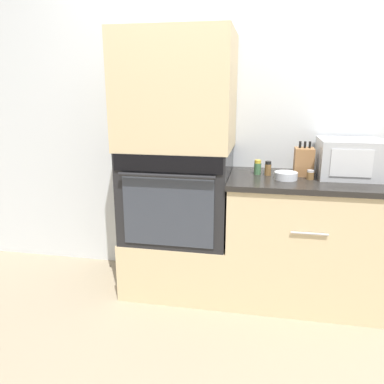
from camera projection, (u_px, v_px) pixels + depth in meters
ground_plane at (224, 312)px, 2.51m from camera, size 12.00×12.00×0.00m
wall_back at (236, 117)px, 2.78m from camera, size 8.00×0.05×2.50m
oven_cabinet_base at (179, 260)px, 2.81m from camera, size 0.75×0.60×0.41m
wall_oven at (178, 193)px, 2.67m from camera, size 0.73×0.64×0.64m
oven_cabinet_upper at (177, 92)px, 2.49m from camera, size 0.75×0.60×0.76m
counter_unit at (303, 240)px, 2.59m from camera, size 1.03×0.63×0.88m
microwave at (349, 158)px, 2.48m from camera, size 0.40×0.38×0.25m
knife_block at (304, 162)px, 2.54m from camera, size 0.13×0.13×0.23m
bowl at (286, 176)px, 2.44m from camera, size 0.15×0.15×0.05m
condiment_jar_near at (268, 168)px, 2.55m from camera, size 0.04×0.04×0.10m
condiment_jar_mid at (310, 175)px, 2.44m from camera, size 0.05×0.05×0.06m
condiment_jar_far at (258, 167)px, 2.58m from camera, size 0.05×0.05×0.10m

